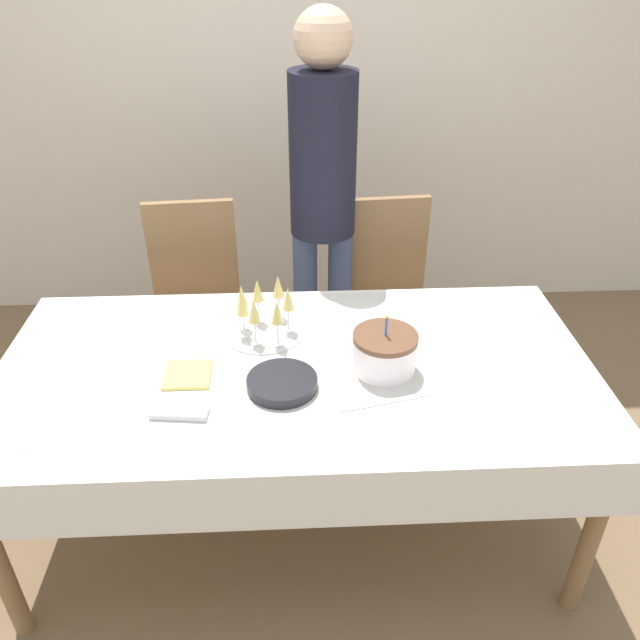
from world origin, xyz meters
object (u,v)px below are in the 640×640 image
dining_chair_far_left (195,300)px  plate_stack_main (281,383)px  champagne_tray (262,310)px  birthday_cake (383,352)px  dining_chair_far_right (386,295)px  person_standing (322,184)px

dining_chair_far_left → plate_stack_main: size_ratio=4.30×
champagne_tray → birthday_cake: bearing=-30.7°
birthday_cake → champagne_tray: bearing=149.3°
dining_chair_far_right → birthday_cake: 0.90m
plate_stack_main → birthday_cake: bearing=14.4°
dining_chair_far_left → plate_stack_main: 1.04m
plate_stack_main → person_standing: (0.18, 0.97, 0.30)m
dining_chair_far_right → person_standing: person_standing is taller
birthday_cake → plate_stack_main: 0.35m
dining_chair_far_left → birthday_cake: 1.16m
dining_chair_far_right → birthday_cake: (-0.14, -0.85, 0.27)m
plate_stack_main → person_standing: bearing=79.5°
birthday_cake → champagne_tray: 0.47m
birthday_cake → person_standing: person_standing is taller
dining_chair_far_left → birthday_cake: size_ratio=4.57×
dining_chair_far_left → plate_stack_main: bearing=-66.6°
dining_chair_far_left → dining_chair_far_right: same height
dining_chair_far_left → plate_stack_main: dining_chair_far_left is taller
birthday_cake → plate_stack_main: birthday_cake is taller
dining_chair_far_left → dining_chair_far_right: (0.88, 0.00, 0.00)m
champagne_tray → person_standing: person_standing is taller
birthday_cake → plate_stack_main: bearing=-165.6°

